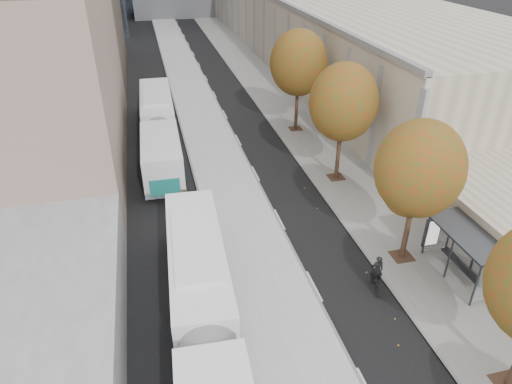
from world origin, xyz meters
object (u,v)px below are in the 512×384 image
object	(u,v)px
bus_shelter	(470,241)
cyclist	(376,278)
bus_near	(205,329)
distant_car	(155,87)
bus_far	(159,127)

from	to	relation	value
bus_shelter	cyclist	world-z (taller)	bus_shelter
bus_near	distant_car	distance (m)	34.80
bus_shelter	bus_near	world-z (taller)	bus_near
cyclist	bus_far	bearing A→B (deg)	126.25
bus_shelter	distant_car	world-z (taller)	bus_shelter
bus_far	distant_car	xyz separation A→B (m)	(0.27, 13.58, -0.98)
bus_shelter	bus_near	size ratio (longest dim) A/B	0.26
bus_shelter	bus_near	bearing A→B (deg)	-171.89
cyclist	distant_car	xyz separation A→B (m)	(-8.65, 32.80, -0.11)
bus_shelter	cyclist	size ratio (longest dim) A/B	2.21
bus_shelter	distant_car	xyz separation A→B (m)	(-13.27, 32.94, -1.56)
bus_far	bus_near	bearing A→B (deg)	-87.34
bus_shelter	bus_far	size ratio (longest dim) A/B	0.25
bus_near	distant_car	size ratio (longest dim) A/B	4.67
bus_near	bus_far	size ratio (longest dim) A/B	0.97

